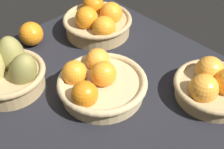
# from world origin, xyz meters

# --- Properties ---
(market_tray) EXTENTS (0.84, 0.72, 0.03)m
(market_tray) POSITION_xyz_m (0.00, 0.00, 0.01)
(market_tray) COLOR black
(market_tray) RESTS_ON ground
(basket_center) EXTENTS (0.25, 0.25, 0.10)m
(basket_center) POSITION_xyz_m (0.01, 0.04, 0.07)
(basket_center) COLOR tan
(basket_center) RESTS_ON market_tray
(basket_near_right) EXTENTS (0.24, 0.24, 0.12)m
(basket_near_right) POSITION_xyz_m (0.23, -0.16, 0.08)
(basket_near_right) COLOR tan
(basket_near_right) RESTS_ON market_tray
(basket_near_left) EXTENTS (0.21, 0.21, 0.10)m
(basket_near_left) POSITION_xyz_m (-0.21, -0.17, 0.07)
(basket_near_left) COLOR tan
(basket_near_left) RESTS_ON market_tray
(basket_far_right_pears) EXTENTS (0.21, 0.21, 0.15)m
(basket_far_right_pears) POSITION_xyz_m (0.20, 0.20, 0.08)
(basket_far_right_pears) COLOR tan
(basket_far_right_pears) RESTS_ON market_tray
(loose_orange_side_gap) EXTENTS (0.08, 0.08, 0.08)m
(loose_orange_side_gap) POSITION_xyz_m (0.34, 0.05, 0.07)
(loose_orange_side_gap) COLOR orange
(loose_orange_side_gap) RESTS_ON market_tray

